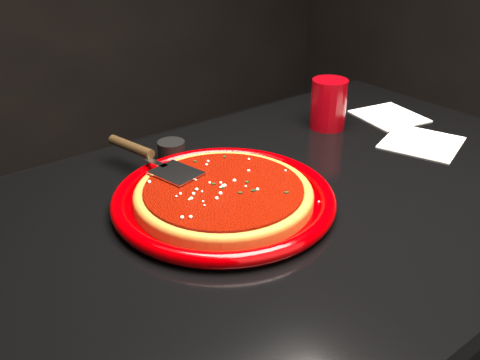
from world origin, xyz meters
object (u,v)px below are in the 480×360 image
at_px(pizza_server, 153,157).
at_px(ramekin, 172,151).
at_px(plate, 224,199).
at_px(table, 296,340).
at_px(cup, 329,104).

relative_size(pizza_server, ramekin, 5.09).
bearing_deg(plate, table, -17.34).
distance_m(cup, ramekin, 0.40).
bearing_deg(cup, pizza_server, 177.63).
bearing_deg(plate, pizza_server, 105.38).
height_order(plate, cup, cup).
height_order(pizza_server, ramekin, pizza_server).
distance_m(table, pizza_server, 0.51).
bearing_deg(table, plate, 162.66).
height_order(table, pizza_server, pizza_server).
distance_m(table, cup, 0.54).
bearing_deg(cup, ramekin, 170.02).
relative_size(table, pizza_server, 4.18).
bearing_deg(ramekin, cup, -9.98).
xyz_separation_m(pizza_server, cup, (0.46, -0.02, 0.01)).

